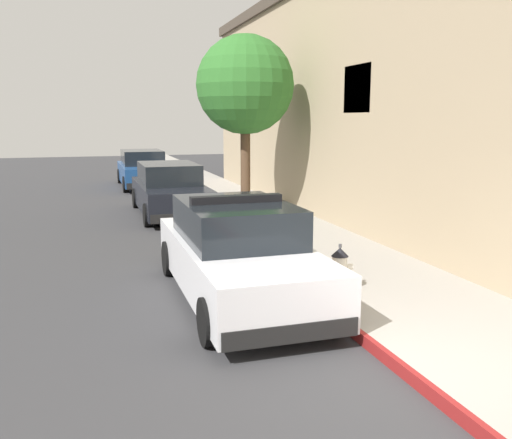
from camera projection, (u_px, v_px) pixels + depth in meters
ground_plane at (38, 236)px, 14.11m from camera, size 30.21×60.00×0.20m
sidewalk_pavement at (259, 217)px, 15.84m from camera, size 2.80×60.00×0.16m
curb_painted_edge at (211, 220)px, 15.42m from camera, size 0.08×60.00×0.16m
storefront_building at (470, 96)px, 13.68m from camera, size 6.55×25.99×6.86m
police_cruiser at (238, 253)px, 8.81m from camera, size 1.94×4.84×1.68m
parked_car_silver_ahead at (170, 191)px, 16.58m from camera, size 1.94×4.84×1.56m
parked_car_dark_far at (143, 170)px, 23.51m from camera, size 1.94×4.84×1.56m
fire_hydrant at (340, 269)px, 8.76m from camera, size 0.44×0.40×0.76m
street_tree at (245, 86)px, 15.26m from camera, size 2.75×2.75×5.04m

